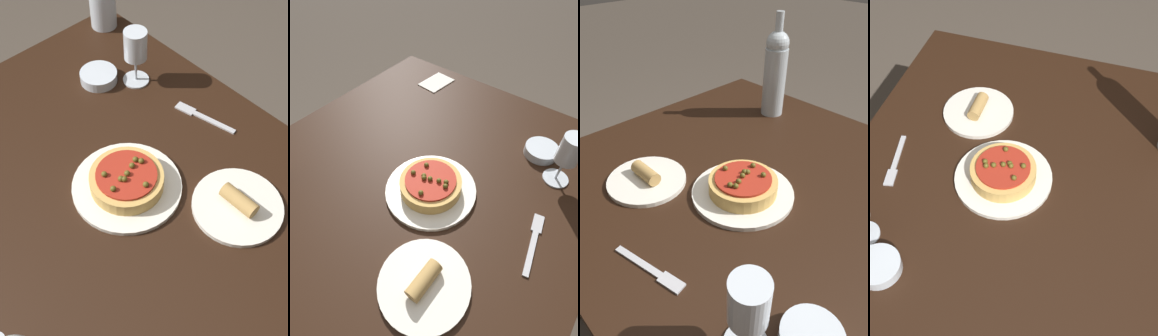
% 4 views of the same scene
% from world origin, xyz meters
% --- Properties ---
extents(ground_plane, '(14.00, 14.00, 0.00)m').
position_xyz_m(ground_plane, '(0.00, 0.00, 0.00)').
color(ground_plane, '#4C4238').
extents(dining_table, '(1.15, 1.03, 0.72)m').
position_xyz_m(dining_table, '(0.00, 0.00, 0.63)').
color(dining_table, black).
rests_on(dining_table, ground_plane).
extents(dinner_plate, '(0.26, 0.26, 0.01)m').
position_xyz_m(dinner_plate, '(-0.01, -0.07, 0.72)').
color(dinner_plate, white).
rests_on(dinner_plate, dining_table).
extents(pizza, '(0.17, 0.17, 0.05)m').
position_xyz_m(pizza, '(-0.01, -0.07, 0.75)').
color(pizza, tan).
rests_on(pizza, dinner_plate).
extents(side_bowl, '(0.11, 0.11, 0.03)m').
position_xyz_m(side_bowl, '(0.32, -0.26, 0.73)').
color(side_bowl, silver).
rests_on(side_bowl, dining_table).
extents(fork, '(0.18, 0.06, 0.00)m').
position_xyz_m(fork, '(0.02, -0.37, 0.72)').
color(fork, '#B7B7BC').
rests_on(fork, dining_table).
extents(side_plate, '(0.21, 0.21, 0.05)m').
position_xyz_m(side_plate, '(-0.23, -0.22, 0.73)').
color(side_plate, white).
rests_on(side_plate, dining_table).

